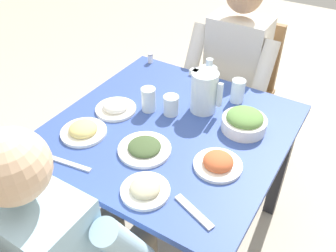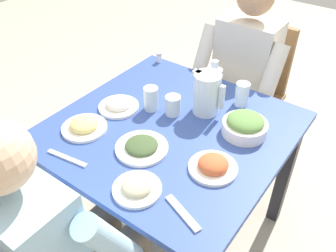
{
  "view_description": "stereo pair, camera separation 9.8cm",
  "coord_description": "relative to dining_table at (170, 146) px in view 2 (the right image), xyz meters",
  "views": [
    {
      "loc": [
        0.62,
        -1.03,
        1.68
      ],
      "look_at": [
        -0.01,
        -0.01,
        0.73
      ],
      "focal_mm": 38.28,
      "sensor_mm": 36.0,
      "label": 1
    },
    {
      "loc": [
        0.7,
        -0.98,
        1.68
      ],
      "look_at": [
        -0.01,
        -0.01,
        0.73
      ],
      "focal_mm": 38.28,
      "sensor_mm": 36.0,
      "label": 2
    }
  ],
  "objects": [
    {
      "name": "ground_plane",
      "position": [
        0.0,
        0.0,
        -0.61
      ],
      "size": [
        8.0,
        8.0,
        0.0
      ],
      "primitive_type": "plane",
      "color": "#B7AD99"
    },
    {
      "name": "dining_table",
      "position": [
        0.0,
        0.0,
        0.0
      ],
      "size": [
        0.96,
        0.96,
        0.73
      ],
      "color": "#334C99",
      "rests_on": "ground_plane"
    },
    {
      "name": "chair_far",
      "position": [
        0.0,
        0.83,
        -0.11
      ],
      "size": [
        0.4,
        0.4,
        0.89
      ],
      "color": "olive",
      "rests_on": "ground_plane"
    },
    {
      "name": "diner_near",
      "position": [
        0.0,
        -0.62,
        0.04
      ],
      "size": [
        0.48,
        0.53,
        1.19
      ],
      "color": "#9EC6E0",
      "rests_on": "ground_plane"
    },
    {
      "name": "diner_far",
      "position": [
        0.0,
        0.62,
        0.04
      ],
      "size": [
        0.48,
        0.53,
        1.19
      ],
      "color": "silver",
      "rests_on": "ground_plane"
    },
    {
      "name": "water_pitcher",
      "position": [
        0.06,
        0.19,
        0.21
      ],
      "size": [
        0.16,
        0.12,
        0.19
      ],
      "color": "silver",
      "rests_on": "dining_table"
    },
    {
      "name": "salad_bowl",
      "position": [
        0.27,
        0.15,
        0.15
      ],
      "size": [
        0.19,
        0.19,
        0.09
      ],
      "color": "white",
      "rests_on": "dining_table"
    },
    {
      "name": "plate_fries",
      "position": [
        -0.28,
        -0.23,
        0.13
      ],
      "size": [
        0.19,
        0.19,
        0.05
      ],
      "color": "white",
      "rests_on": "dining_table"
    },
    {
      "name": "plate_beans",
      "position": [
        0.12,
        -0.36,
        0.13
      ],
      "size": [
        0.17,
        0.17,
        0.04
      ],
      "color": "white",
      "rests_on": "dining_table"
    },
    {
      "name": "plate_yoghurt",
      "position": [
        -0.27,
        -0.03,
        0.13
      ],
      "size": [
        0.18,
        0.18,
        0.05
      ],
      "color": "white",
      "rests_on": "dining_table"
    },
    {
      "name": "plate_dolmas",
      "position": [
        -0.01,
        -0.19,
        0.13
      ],
      "size": [
        0.21,
        0.21,
        0.04
      ],
      "color": "white",
      "rests_on": "dining_table"
    },
    {
      "name": "plate_rice_curry",
      "position": [
        0.28,
        -0.11,
        0.13
      ],
      "size": [
        0.18,
        0.18,
        0.06
      ],
      "color": "white",
      "rests_on": "dining_table"
    },
    {
      "name": "water_glass_near_left",
      "position": [
        -0.15,
        0.06,
        0.17
      ],
      "size": [
        0.07,
        0.07,
        0.11
      ],
      "primitive_type": "cylinder",
      "color": "silver",
      "rests_on": "dining_table"
    },
    {
      "name": "water_glass_near_right",
      "position": [
        0.16,
        0.33,
        0.17
      ],
      "size": [
        0.06,
        0.06,
        0.11
      ],
      "primitive_type": "cylinder",
      "color": "silver",
      "rests_on": "dining_table"
    },
    {
      "name": "water_glass_by_pitcher",
      "position": [
        -0.05,
        0.08,
        0.16
      ],
      "size": [
        0.07,
        0.07,
        0.09
      ],
      "primitive_type": "cylinder",
      "color": "silver",
      "rests_on": "dining_table"
    },
    {
      "name": "oil_carafe",
      "position": [
        0.0,
        0.35,
        0.17
      ],
      "size": [
        0.08,
        0.08,
        0.16
      ],
      "color": "silver",
      "rests_on": "dining_table"
    },
    {
      "name": "salt_shaker",
      "position": [
        -0.39,
        0.44,
        0.14
      ],
      "size": [
        0.03,
        0.03,
        0.05
      ],
      "color": "white",
      "rests_on": "dining_table"
    },
    {
      "name": "fork_near",
      "position": [
        0.3,
        -0.35,
        0.12
      ],
      "size": [
        0.17,
        0.08,
        0.01
      ],
      "primitive_type": "cube",
      "rotation": [
        0.0,
        0.0,
        -0.35
      ],
      "color": "silver",
      "rests_on": "dining_table"
    },
    {
      "name": "knife_near",
      "position": [
        -0.2,
        -0.4,
        0.12
      ],
      "size": [
        0.19,
        0.04,
        0.01
      ],
      "primitive_type": "cube",
      "rotation": [
        0.0,
        0.0,
        0.15
      ],
      "color": "silver",
      "rests_on": "dining_table"
    }
  ]
}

